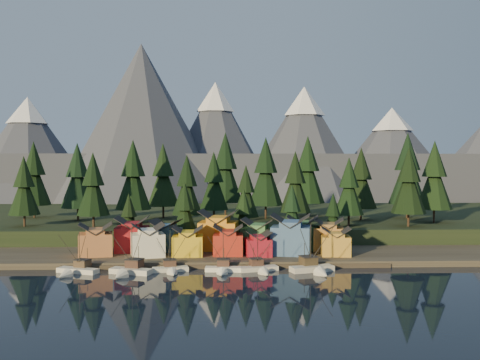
{
  "coord_description": "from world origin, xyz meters",
  "views": [
    {
      "loc": [
        -1.3,
        -113.69,
        26.0
      ],
      "look_at": [
        3.58,
        30.0,
        20.98
      ],
      "focal_mm": 40.0,
      "sensor_mm": 36.0,
      "label": 1
    }
  ],
  "objects_px": {
    "boat_4": "(260,264)",
    "house_front_0": "(96,238)",
    "boat_5": "(314,262)",
    "boat_2": "(171,264)",
    "boat_1": "(128,265)",
    "house_front_1": "(148,239)",
    "house_back_1": "(166,235)",
    "house_back_0": "(132,233)",
    "boat_0": "(75,265)",
    "boat_3": "(223,264)"
  },
  "relations": [
    {
      "from": "boat_5",
      "to": "boat_2",
      "type": "bearing_deg",
      "value": 160.82
    },
    {
      "from": "boat_2",
      "to": "boat_3",
      "type": "distance_m",
      "value": 12.17
    },
    {
      "from": "boat_2",
      "to": "house_front_1",
      "type": "distance_m",
      "value": 15.25
    },
    {
      "from": "boat_3",
      "to": "house_front_0",
      "type": "xyz_separation_m",
      "value": [
        -33.05,
        14.98,
        3.98
      ]
    },
    {
      "from": "boat_2",
      "to": "house_front_0",
      "type": "bearing_deg",
      "value": 132.7
    },
    {
      "from": "boat_1",
      "to": "house_front_1",
      "type": "bearing_deg",
      "value": 100.41
    },
    {
      "from": "boat_4",
      "to": "house_back_1",
      "type": "relative_size",
      "value": 1.12
    },
    {
      "from": "house_front_1",
      "to": "house_back_0",
      "type": "xyz_separation_m",
      "value": [
        -5.27,
        7.54,
        0.53
      ]
    },
    {
      "from": "boat_3",
      "to": "boat_5",
      "type": "xyz_separation_m",
      "value": [
        21.42,
        -0.89,
        0.42
      ]
    },
    {
      "from": "boat_1",
      "to": "boat_3",
      "type": "bearing_deg",
      "value": 24.46
    },
    {
      "from": "boat_5",
      "to": "house_front_0",
      "type": "xyz_separation_m",
      "value": [
        -54.47,
        15.87,
        3.55
      ]
    },
    {
      "from": "boat_3",
      "to": "boat_4",
      "type": "relative_size",
      "value": 0.99
    },
    {
      "from": "house_front_0",
      "to": "house_front_1",
      "type": "xyz_separation_m",
      "value": [
        13.73,
        -1.72,
        -0.01
      ]
    },
    {
      "from": "house_front_1",
      "to": "house_back_1",
      "type": "bearing_deg",
      "value": 52.74
    },
    {
      "from": "boat_4",
      "to": "house_back_0",
      "type": "distance_m",
      "value": 39.41
    },
    {
      "from": "boat_1",
      "to": "house_front_0",
      "type": "xyz_separation_m",
      "value": [
        -11.39,
        17.01,
        3.65
      ]
    },
    {
      "from": "boat_1",
      "to": "boat_3",
      "type": "distance_m",
      "value": 21.75
    },
    {
      "from": "boat_2",
      "to": "house_front_0",
      "type": "distance_m",
      "value": 25.79
    },
    {
      "from": "boat_5",
      "to": "house_back_0",
      "type": "distance_m",
      "value": 51.02
    },
    {
      "from": "house_front_1",
      "to": "house_back_1",
      "type": "relative_size",
      "value": 1.06
    },
    {
      "from": "boat_3",
      "to": "house_back_1",
      "type": "relative_size",
      "value": 1.11
    },
    {
      "from": "boat_2",
      "to": "house_front_1",
      "type": "xyz_separation_m",
      "value": [
        -7.15,
        12.85,
        4.05
      ]
    },
    {
      "from": "boat_1",
      "to": "boat_4",
      "type": "relative_size",
      "value": 1.15
    },
    {
      "from": "boat_0",
      "to": "house_front_1",
      "type": "xyz_separation_m",
      "value": [
        14.91,
        13.87,
        3.99
      ]
    },
    {
      "from": "boat_3",
      "to": "house_back_0",
      "type": "bearing_deg",
      "value": 143.64
    },
    {
      "from": "boat_0",
      "to": "house_back_1",
      "type": "distance_m",
      "value": 29.29
    },
    {
      "from": "house_front_0",
      "to": "house_back_1",
      "type": "relative_size",
      "value": 1.07
    },
    {
      "from": "house_front_1",
      "to": "boat_4",
      "type": "bearing_deg",
      "value": -38.52
    },
    {
      "from": "house_front_0",
      "to": "house_front_1",
      "type": "relative_size",
      "value": 1.01
    },
    {
      "from": "boat_1",
      "to": "boat_4",
      "type": "xyz_separation_m",
      "value": [
        30.39,
        2.27,
        -0.42
      ]
    },
    {
      "from": "boat_3",
      "to": "boat_5",
      "type": "relative_size",
      "value": 0.82
    },
    {
      "from": "boat_4",
      "to": "house_front_0",
      "type": "relative_size",
      "value": 1.05
    },
    {
      "from": "boat_3",
      "to": "boat_4",
      "type": "xyz_separation_m",
      "value": [
        8.73,
        0.24,
        -0.1
      ]
    },
    {
      "from": "boat_5",
      "to": "house_front_0",
      "type": "height_order",
      "value": "boat_5"
    },
    {
      "from": "boat_2",
      "to": "boat_5",
      "type": "distance_m",
      "value": 33.61
    },
    {
      "from": "boat_5",
      "to": "house_front_0",
      "type": "relative_size",
      "value": 1.26
    },
    {
      "from": "house_back_1",
      "to": "boat_5",
      "type": "bearing_deg",
      "value": -17.24
    },
    {
      "from": "boat_2",
      "to": "house_back_1",
      "type": "bearing_deg",
      "value": 86.89
    },
    {
      "from": "boat_0",
      "to": "boat_2",
      "type": "bearing_deg",
      "value": 22.84
    },
    {
      "from": "house_front_1",
      "to": "house_back_1",
      "type": "distance_m",
      "value": 9.18
    },
    {
      "from": "boat_2",
      "to": "boat_1",
      "type": "bearing_deg",
      "value": -178.0
    },
    {
      "from": "boat_3",
      "to": "house_front_1",
      "type": "xyz_separation_m",
      "value": [
        -19.32,
        13.26,
        3.97
      ]
    },
    {
      "from": "boat_4",
      "to": "house_front_1",
      "type": "xyz_separation_m",
      "value": [
        -28.05,
        13.02,
        4.06
      ]
    },
    {
      "from": "boat_1",
      "to": "boat_0",
      "type": "bearing_deg",
      "value": -167.29
    },
    {
      "from": "boat_5",
      "to": "house_front_1",
      "type": "relative_size",
      "value": 1.28
    },
    {
      "from": "boat_4",
      "to": "house_back_1",
      "type": "height_order",
      "value": "house_back_1"
    },
    {
      "from": "boat_3",
      "to": "boat_0",
      "type": "bearing_deg",
      "value": -175.1
    },
    {
      "from": "boat_1",
      "to": "boat_2",
      "type": "xyz_separation_m",
      "value": [
        9.49,
        2.44,
        -0.4
      ]
    },
    {
      "from": "boat_0",
      "to": "boat_5",
      "type": "xyz_separation_m",
      "value": [
        55.64,
        -0.27,
        0.45
      ]
    },
    {
      "from": "boat_1",
      "to": "house_back_1",
      "type": "xyz_separation_m",
      "value": [
        6.02,
        23.69,
        3.67
      ]
    }
  ]
}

